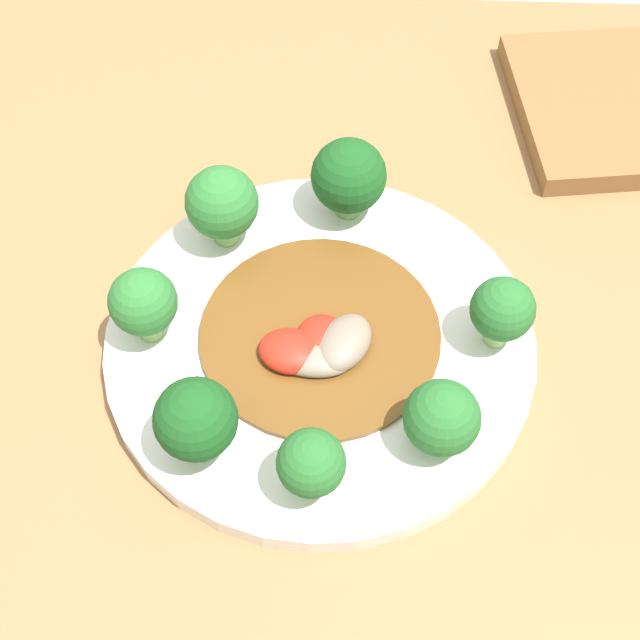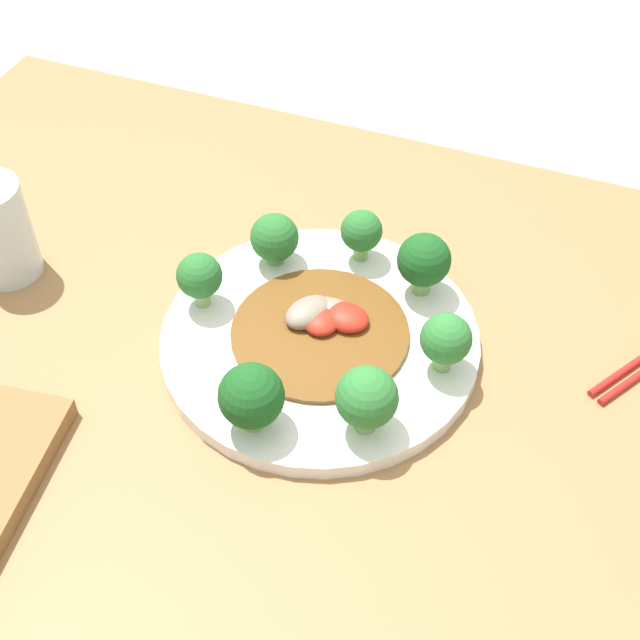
{
  "view_description": "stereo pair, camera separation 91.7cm",
  "coord_description": "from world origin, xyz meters",
  "px_view_note": "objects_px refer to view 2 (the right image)",
  "views": [
    {
      "loc": [
        -0.03,
        0.38,
        1.26
      ],
      "look_at": [
        -0.02,
        0.03,
        0.75
      ],
      "focal_mm": 50.0,
      "sensor_mm": 36.0,
      "label": 1
    },
    {
      "loc": [
        0.18,
        -0.51,
        1.36
      ],
      "look_at": [
        -0.02,
        0.03,
        0.75
      ],
      "focal_mm": 50.0,
      "sensor_mm": 36.0,
      "label": 2
    }
  ],
  "objects_px": {
    "broccoli_north": "(361,232)",
    "stirfry_center": "(323,325)",
    "broccoli_northeast": "(424,261)",
    "broccoli_south": "(251,397)",
    "broccoli_east": "(446,340)",
    "broccoli_northwest": "(274,238)",
    "broccoli_west": "(199,277)",
    "plate": "(320,340)",
    "broccoli_southeast": "(367,398)"
  },
  "relations": [
    {
      "from": "broccoli_north",
      "to": "broccoli_east",
      "type": "xyz_separation_m",
      "value": [
        0.12,
        -0.11,
        0.0
      ]
    },
    {
      "from": "broccoli_east",
      "to": "broccoli_southeast",
      "type": "distance_m",
      "value": 0.1
    },
    {
      "from": "broccoli_east",
      "to": "broccoli_southeast",
      "type": "relative_size",
      "value": 0.92
    },
    {
      "from": "broccoli_south",
      "to": "stirfry_center",
      "type": "height_order",
      "value": "broccoli_south"
    },
    {
      "from": "broccoli_north",
      "to": "broccoli_east",
      "type": "height_order",
      "value": "broccoli_east"
    },
    {
      "from": "broccoli_south",
      "to": "broccoli_west",
      "type": "bearing_deg",
      "value": 132.17
    },
    {
      "from": "plate",
      "to": "broccoli_southeast",
      "type": "distance_m",
      "value": 0.12
    },
    {
      "from": "plate",
      "to": "broccoli_south",
      "type": "height_order",
      "value": "broccoli_south"
    },
    {
      "from": "broccoli_north",
      "to": "broccoli_south",
      "type": "relative_size",
      "value": 0.86
    },
    {
      "from": "broccoli_south",
      "to": "broccoli_southeast",
      "type": "height_order",
      "value": "same"
    },
    {
      "from": "broccoli_east",
      "to": "stirfry_center",
      "type": "relative_size",
      "value": 0.36
    },
    {
      "from": "plate",
      "to": "broccoli_west",
      "type": "distance_m",
      "value": 0.13
    },
    {
      "from": "broccoli_southeast",
      "to": "stirfry_center",
      "type": "relative_size",
      "value": 0.4
    },
    {
      "from": "plate",
      "to": "broccoli_west",
      "type": "relative_size",
      "value": 5.12
    },
    {
      "from": "broccoli_northwest",
      "to": "broccoli_southeast",
      "type": "distance_m",
      "value": 0.23
    },
    {
      "from": "plate",
      "to": "stirfry_center",
      "type": "xyz_separation_m",
      "value": [
        0.0,
        0.01,
        0.01
      ]
    },
    {
      "from": "broccoli_southeast",
      "to": "broccoli_south",
      "type": "bearing_deg",
      "value": -160.9
    },
    {
      "from": "broccoli_northeast",
      "to": "broccoli_south",
      "type": "distance_m",
      "value": 0.23
    },
    {
      "from": "broccoli_northwest",
      "to": "broccoli_east",
      "type": "xyz_separation_m",
      "value": [
        0.2,
        -0.08,
        0.01
      ]
    },
    {
      "from": "broccoli_east",
      "to": "broccoli_southeast",
      "type": "height_order",
      "value": "broccoli_southeast"
    },
    {
      "from": "plate",
      "to": "broccoli_east",
      "type": "distance_m",
      "value": 0.13
    },
    {
      "from": "broccoli_northwest",
      "to": "broccoli_south",
      "type": "relative_size",
      "value": 0.84
    },
    {
      "from": "broccoli_northeast",
      "to": "broccoli_southeast",
      "type": "height_order",
      "value": "same"
    },
    {
      "from": "plate",
      "to": "broccoli_north",
      "type": "height_order",
      "value": "broccoli_north"
    },
    {
      "from": "broccoli_southeast",
      "to": "stirfry_center",
      "type": "distance_m",
      "value": 0.13
    },
    {
      "from": "plate",
      "to": "broccoli_northwest",
      "type": "height_order",
      "value": "broccoli_northwest"
    },
    {
      "from": "broccoli_west",
      "to": "broccoli_south",
      "type": "relative_size",
      "value": 0.89
    },
    {
      "from": "broccoli_northeast",
      "to": "stirfry_center",
      "type": "height_order",
      "value": "broccoli_northeast"
    },
    {
      "from": "broccoli_west",
      "to": "broccoli_southeast",
      "type": "height_order",
      "value": "broccoli_southeast"
    },
    {
      "from": "broccoli_east",
      "to": "broccoli_north",
      "type": "bearing_deg",
      "value": 136.32
    },
    {
      "from": "broccoli_west",
      "to": "broccoli_southeast",
      "type": "bearing_deg",
      "value": -23.29
    },
    {
      "from": "broccoli_southeast",
      "to": "stirfry_center",
      "type": "height_order",
      "value": "broccoli_southeast"
    },
    {
      "from": "broccoli_northwest",
      "to": "broccoli_south",
      "type": "distance_m",
      "value": 0.21
    },
    {
      "from": "broccoli_south",
      "to": "stirfry_center",
      "type": "xyz_separation_m",
      "value": [
        0.02,
        0.13,
        -0.03
      ]
    },
    {
      "from": "broccoli_northwest",
      "to": "broccoli_southeast",
      "type": "height_order",
      "value": "broccoli_southeast"
    },
    {
      "from": "plate",
      "to": "broccoli_northwest",
      "type": "bearing_deg",
      "value": 134.86
    },
    {
      "from": "broccoli_northeast",
      "to": "plate",
      "type": "bearing_deg",
      "value": -128.41
    },
    {
      "from": "plate",
      "to": "broccoli_southeast",
      "type": "height_order",
      "value": "broccoli_southeast"
    },
    {
      "from": "broccoli_north",
      "to": "stirfry_center",
      "type": "distance_m",
      "value": 0.11
    },
    {
      "from": "stirfry_center",
      "to": "broccoli_south",
      "type": "bearing_deg",
      "value": -97.76
    },
    {
      "from": "broccoli_north",
      "to": "broccoli_southeast",
      "type": "distance_m",
      "value": 0.22
    },
    {
      "from": "broccoli_southeast",
      "to": "broccoli_west",
      "type": "bearing_deg",
      "value": 156.71
    },
    {
      "from": "broccoli_east",
      "to": "stirfry_center",
      "type": "bearing_deg",
      "value": 177.67
    },
    {
      "from": "broccoli_northwest",
      "to": "stirfry_center",
      "type": "relative_size",
      "value": 0.33
    },
    {
      "from": "broccoli_west",
      "to": "broccoli_southeast",
      "type": "xyz_separation_m",
      "value": [
        0.2,
        -0.09,
        0.0
      ]
    },
    {
      "from": "broccoli_west",
      "to": "broccoli_northeast",
      "type": "relative_size",
      "value": 0.88
    },
    {
      "from": "broccoli_northwest",
      "to": "stirfry_center",
      "type": "xyz_separation_m",
      "value": [
        0.08,
        -0.07,
        -0.03
      ]
    },
    {
      "from": "plate",
      "to": "broccoli_northeast",
      "type": "xyz_separation_m",
      "value": [
        0.07,
        0.09,
        0.05
      ]
    },
    {
      "from": "broccoli_northeast",
      "to": "broccoli_north",
      "type": "xyz_separation_m",
      "value": [
        -0.07,
        0.02,
        -0.0
      ]
    },
    {
      "from": "plate",
      "to": "broccoli_west",
      "type": "bearing_deg",
      "value": -179.13
    }
  ]
}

